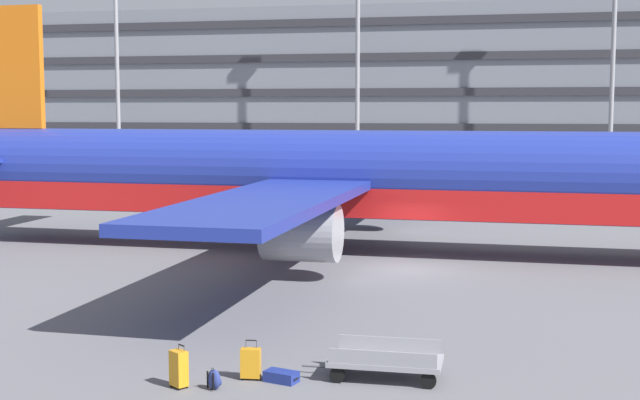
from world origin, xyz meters
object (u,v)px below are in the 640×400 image
(suitcase_orange, at_px, (281,376))
(backpack_scuffed, at_px, (215,380))
(airliner, at_px, (343,179))
(suitcase_large, at_px, (179,368))
(baggage_cart, at_px, (385,361))
(suitcase_purple, at_px, (251,363))

(suitcase_orange, relative_size, backpack_scuffed, 1.67)
(airliner, distance_m, backpack_scuffed, 19.75)
(suitcase_orange, height_order, backpack_scuffed, backpack_scuffed)
(airliner, xyz_separation_m, suitcase_large, (0.06, -19.56, -2.75))
(airliner, bearing_deg, backpack_scuffed, -87.40)
(suitcase_large, relative_size, backpack_scuffed, 1.92)
(suitcase_large, xyz_separation_m, baggage_cart, (4.44, 1.68, -0.02))
(suitcase_orange, bearing_deg, backpack_scuffed, -147.37)
(airliner, xyz_separation_m, suitcase_orange, (2.20, -18.66, -3.08))
(suitcase_orange, xyz_separation_m, backpack_scuffed, (-1.32, -0.84, 0.09))
(airliner, relative_size, suitcase_purple, 46.00)
(suitcase_purple, distance_m, baggage_cart, 3.13)
(airliner, distance_m, suitcase_orange, 19.04)
(backpack_scuffed, bearing_deg, suitcase_purple, 56.30)
(airliner, distance_m, suitcase_large, 19.75)
(airliner, height_order, baggage_cart, airliner)
(airliner, distance_m, suitcase_purple, 18.90)
(airliner, xyz_separation_m, backpack_scuffed, (0.88, -19.50, -2.98))
(backpack_scuffed, relative_size, baggage_cart, 0.15)
(airliner, height_order, suitcase_orange, airliner)
(suitcase_large, distance_m, baggage_cart, 4.75)
(suitcase_large, height_order, suitcase_orange, suitcase_large)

